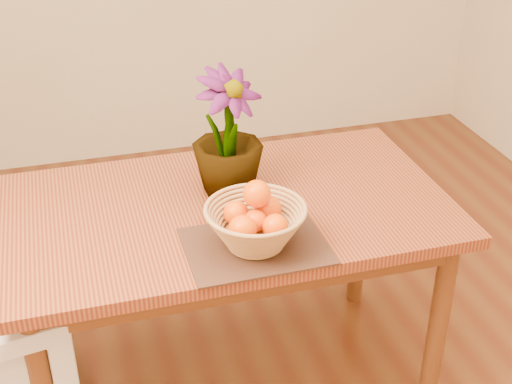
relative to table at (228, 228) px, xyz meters
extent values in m
cube|color=brown|center=(0.00, 0.00, 0.07)|extent=(1.40, 0.80, 0.04)
cube|color=#532C13|center=(0.00, 0.00, 0.01)|extent=(1.28, 0.68, 0.08)
cylinder|color=#532C13|center=(0.62, -0.32, -0.31)|extent=(0.06, 0.06, 0.71)
cylinder|color=#532C13|center=(-0.62, 0.32, -0.31)|extent=(0.06, 0.06, 0.71)
cylinder|color=#532C13|center=(0.62, 0.32, -0.31)|extent=(0.06, 0.06, 0.71)
cube|color=#3D2316|center=(0.02, -0.25, 0.09)|extent=(0.40, 0.30, 0.01)
cylinder|color=tan|center=(0.02, -0.25, 0.10)|extent=(0.15, 0.15, 0.01)
sphere|color=#F85204|center=(0.02, -0.25, 0.18)|extent=(0.07, 0.07, 0.07)
sphere|color=#F85204|center=(0.07, -0.21, 0.18)|extent=(0.08, 0.08, 0.08)
sphere|color=#F85204|center=(-0.02, -0.20, 0.18)|extent=(0.07, 0.07, 0.07)
sphere|color=#F85204|center=(-0.03, -0.30, 0.18)|extent=(0.08, 0.08, 0.08)
sphere|color=#F85204|center=(0.06, -0.30, 0.18)|extent=(0.07, 0.07, 0.07)
sphere|color=#F85204|center=(0.03, -0.23, 0.25)|extent=(0.08, 0.08, 0.08)
imported|color=#1C4A15|center=(0.03, 0.09, 0.29)|extent=(0.31, 0.31, 0.41)
camera|label=1|loc=(-0.45, -1.88, 1.24)|focal=50.00mm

